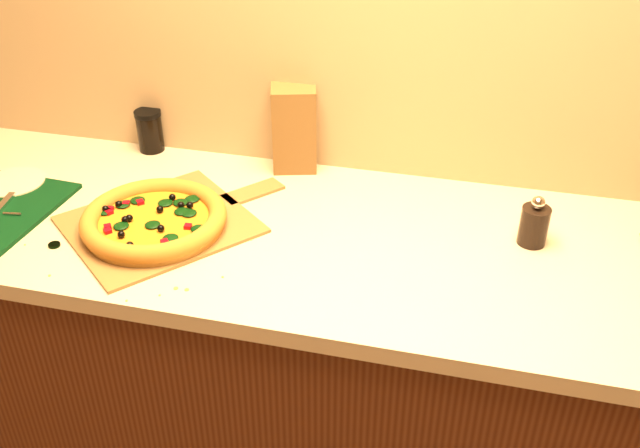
{
  "coord_description": "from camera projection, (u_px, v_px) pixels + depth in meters",
  "views": [
    {
      "loc": [
        0.22,
        0.11,
        1.8
      ],
      "look_at": [
        -0.09,
        1.38,
        0.96
      ],
      "focal_mm": 40.0,
      "sensor_mm": 36.0,
      "label": 1
    }
  ],
  "objects": [
    {
      "name": "pepper_grinder",
      "position": [
        534.0,
        224.0,
        1.56
      ],
      "size": [
        0.06,
        0.06,
        0.12
      ],
      "color": "black",
      "rests_on": "countertop"
    },
    {
      "name": "cabinet",
      "position": [
        356.0,
        389.0,
        1.86
      ],
      "size": [
        2.8,
        0.65,
        0.86
      ],
      "primitive_type": "cube",
      "color": "#401C0D",
      "rests_on": "ground"
    },
    {
      "name": "paper_bag",
      "position": [
        294.0,
        129.0,
        1.83
      ],
      "size": [
        0.13,
        0.12,
        0.22
      ],
      "primitive_type": "cube",
      "rotation": [
        0.0,
        0.0,
        0.28
      ],
      "color": "brown",
      "rests_on": "countertop"
    },
    {
      "name": "pizza_peel",
      "position": [
        166.0,
        222.0,
        1.65
      ],
      "size": [
        0.52,
        0.53,
        0.01
      ],
      "rotation": [
        0.0,
        0.0,
        -0.7
      ],
      "color": "brown",
      "rests_on": "countertop"
    },
    {
      "name": "bottle_cap",
      "position": [
        54.0,
        245.0,
        1.58
      ],
      "size": [
        0.03,
        0.03,
        0.01
      ],
      "primitive_type": "cylinder",
      "rotation": [
        0.0,
        0.0,
        -0.19
      ],
      "color": "black",
      "rests_on": "countertop"
    },
    {
      "name": "side_plate",
      "position": [
        14.0,
        184.0,
        1.8
      ],
      "size": [
        0.2,
        0.2,
        0.01
      ],
      "primitive_type": "cylinder",
      "rotation": [
        0.0,
        0.0,
        0.43
      ],
      "color": "beige",
      "rests_on": "countertop"
    },
    {
      "name": "pizza",
      "position": [
        154.0,
        220.0,
        1.62
      ],
      "size": [
        0.33,
        0.33,
        0.05
      ],
      "color": "#B98B2E",
      "rests_on": "pizza_peel"
    },
    {
      "name": "countertop",
      "position": [
        362.0,
        247.0,
        1.61
      ],
      "size": [
        2.84,
        0.68,
        0.04
      ],
      "primitive_type": "cube",
      "color": "#BEAE94",
      "rests_on": "cabinet"
    },
    {
      "name": "dark_jar",
      "position": [
        150.0,
        131.0,
        1.94
      ],
      "size": [
        0.07,
        0.07,
        0.12
      ],
      "color": "black",
      "rests_on": "countertop"
    }
  ]
}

